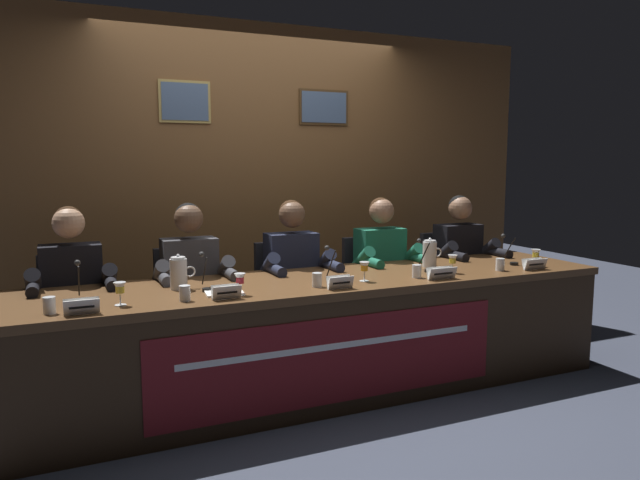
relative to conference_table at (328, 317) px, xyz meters
name	(u,v)px	position (x,y,z in m)	size (l,w,h in m)	color
ground_plane	(320,389)	(0.00, 0.12, -0.52)	(12.00, 12.00, 0.00)	#383D4C
wall_back_panelled	(256,185)	(0.00, 1.42, 0.78)	(5.16, 0.14, 2.60)	brown
conference_table	(328,317)	(0.00, 0.00, 0.00)	(3.96, 0.88, 0.75)	brown
chair_far_left	(74,327)	(-1.46, 0.75, -0.09)	(0.44, 0.45, 0.89)	black
panelist_far_left	(72,291)	(-1.46, 0.55, 0.19)	(0.51, 0.48, 1.22)	black
nameplate_far_left	(82,307)	(-1.44, -0.23, 0.26)	(0.17, 0.06, 0.08)	white
juice_glass_far_left	(120,289)	(-1.25, -0.12, 0.31)	(0.06, 0.06, 0.12)	white
water_cup_far_left	(49,306)	(-1.58, -0.15, 0.26)	(0.06, 0.06, 0.08)	silver
microphone_far_left	(79,288)	(-1.44, 0.05, 0.30)	(0.06, 0.17, 0.22)	black
chair_left	(187,315)	(-0.73, 0.75, -0.09)	(0.44, 0.45, 0.89)	black
panelist_left	(192,281)	(-0.73, 0.55, 0.19)	(0.51, 0.48, 1.22)	black
nameplate_left	(226,292)	(-0.70, -0.20, 0.26)	(0.16, 0.06, 0.08)	white
juice_glass_left	(240,280)	(-0.60, -0.13, 0.31)	(0.06, 0.06, 0.12)	white
water_cup_left	(185,294)	(-0.92, -0.15, 0.26)	(0.06, 0.06, 0.08)	silver
microphone_left	(205,278)	(-0.75, 0.08, 0.30)	(0.06, 0.17, 0.22)	black
chair_center	(286,305)	(0.00, 0.75, -0.09)	(0.44, 0.45, 0.89)	black
panelist_center	(296,273)	(0.00, 0.55, 0.19)	(0.51, 0.48, 1.22)	black
nameplate_center	(340,282)	(-0.02, -0.22, 0.26)	(0.16, 0.06, 0.08)	white
juice_glass_center	(364,268)	(0.22, -0.08, 0.31)	(0.06, 0.06, 0.12)	white
water_cup_center	(317,281)	(-0.12, -0.11, 0.26)	(0.06, 0.06, 0.08)	silver
microphone_center	(333,269)	(0.04, 0.01, 0.30)	(0.06, 0.17, 0.22)	black
chair_right	(372,296)	(0.73, 0.75, -0.09)	(0.44, 0.45, 0.89)	black
panelist_right	(385,266)	(0.73, 0.55, 0.19)	(0.51, 0.48, 1.22)	black
nameplate_right	(442,273)	(0.70, -0.22, 0.26)	(0.20, 0.06, 0.08)	white
juice_glass_right	(452,260)	(0.90, -0.07, 0.31)	(0.06, 0.06, 0.12)	white
water_cup_right	(417,272)	(0.59, -0.11, 0.26)	(0.06, 0.06, 0.08)	silver
microphone_right	(426,260)	(0.77, 0.07, 0.30)	(0.06, 0.17, 0.22)	black
chair_far_right	(448,288)	(1.47, 0.75, -0.09)	(0.44, 0.45, 0.89)	black
panelist_far_right	(464,259)	(1.47, 0.55, 0.19)	(0.51, 0.48, 1.22)	black
nameplate_far_right	(534,264)	(1.49, -0.20, 0.26)	(0.18, 0.06, 0.08)	white
juice_glass_far_right	(536,254)	(1.60, -0.10, 0.31)	(0.06, 0.06, 0.12)	white
water_cup_far_right	(500,265)	(1.25, -0.13, 0.26)	(0.06, 0.06, 0.08)	silver
microphone_far_right	(510,254)	(1.50, 0.04, 0.30)	(0.06, 0.17, 0.22)	black
water_pitcher_left_side	(179,273)	(-0.89, 0.17, 0.32)	(0.15, 0.10, 0.21)	silver
water_pitcher_right_side	(430,254)	(0.89, 0.20, 0.32)	(0.15, 0.10, 0.21)	silver
document_stack_left	(224,293)	(-0.68, -0.07, 0.23)	(0.23, 0.17, 0.01)	white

